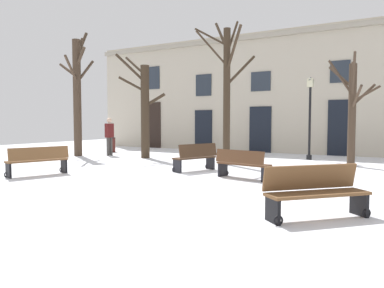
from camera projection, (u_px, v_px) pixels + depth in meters
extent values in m
plane|color=white|center=(161.00, 175.00, 11.37)|extent=(34.91, 34.91, 0.00)
cube|color=#BCB29E|center=(267.00, 92.00, 19.55)|extent=(21.82, 0.40, 6.28)
cube|color=#A09786|center=(266.00, 35.00, 19.15)|extent=(21.82, 0.30, 0.24)
cube|color=black|center=(153.00, 125.00, 23.07)|extent=(1.20, 0.08, 2.80)
cube|color=#262D38|center=(152.00, 78.00, 22.89)|extent=(1.08, 0.06, 1.36)
cube|color=black|center=(203.00, 130.00, 21.30)|extent=(1.09, 0.08, 2.26)
cube|color=#262D38|center=(204.00, 85.00, 21.14)|extent=(0.98, 0.06, 1.21)
cube|color=black|center=(260.00, 129.00, 19.60)|extent=(1.18, 0.08, 2.40)
cube|color=#262D38|center=(261.00, 81.00, 19.45)|extent=(1.06, 0.06, 1.00)
cube|color=black|center=(339.00, 128.00, 17.65)|extent=(1.00, 0.08, 2.64)
cube|color=#262D38|center=(340.00, 72.00, 17.49)|extent=(0.90, 0.06, 1.03)
cylinder|color=#382B1E|center=(145.00, 112.00, 16.52)|extent=(0.38, 0.38, 4.09)
cylinder|color=#382B1E|center=(132.00, 84.00, 16.34)|extent=(0.96, 0.85, 0.69)
cylinder|color=#382B1E|center=(135.00, 66.00, 16.94)|extent=(1.50, 0.57, 1.01)
cylinder|color=#382B1E|center=(130.00, 68.00, 16.29)|extent=(1.07, 0.95, 1.25)
cylinder|color=#382B1E|center=(155.00, 100.00, 16.53)|extent=(0.85, 0.65, 0.65)
cylinder|color=#423326|center=(352.00, 115.00, 13.54)|extent=(0.27, 0.27, 3.71)
cylinder|color=#423326|center=(357.00, 98.00, 12.86)|extent=(0.52, 1.32, 0.78)
cylinder|color=#423326|center=(364.00, 95.00, 13.55)|extent=(0.79, 0.63, 0.84)
cylinder|color=#423326|center=(353.00, 80.00, 13.14)|extent=(0.19, 0.80, 1.19)
cylinder|color=#423326|center=(354.00, 76.00, 13.02)|extent=(0.26, 1.03, 1.55)
cylinder|color=#423326|center=(341.00, 77.00, 13.91)|extent=(1.00, 0.65, 0.94)
cylinder|color=#423326|center=(366.00, 94.00, 13.46)|extent=(0.94, 0.50, 0.62)
cylinder|color=#423326|center=(341.00, 78.00, 13.58)|extent=(0.90, 0.30, 1.32)
cylinder|color=#382B1E|center=(227.00, 97.00, 13.95)|extent=(0.26, 0.26, 5.07)
cylinder|color=#382B1E|center=(221.00, 36.00, 14.32)|extent=(0.93, 0.85, 1.26)
cylinder|color=#382B1E|center=(211.00, 37.00, 14.09)|extent=(1.34, 0.17, 0.81)
cylinder|color=#382B1E|center=(232.00, 38.00, 14.13)|extent=(0.17, 0.87, 1.40)
cylinder|color=#382B1E|center=(212.00, 49.00, 13.70)|extent=(0.94, 0.91, 1.27)
cylinder|color=#382B1E|center=(234.00, 49.00, 13.43)|extent=(0.89, 0.65, 1.57)
cylinder|color=#382B1E|center=(241.00, 70.00, 14.26)|extent=(0.72, 1.33, 1.25)
cylinder|color=#423326|center=(77.00, 98.00, 17.49)|extent=(0.37, 0.37, 5.43)
cylinder|color=#423326|center=(78.00, 56.00, 18.10)|extent=(1.10, 1.26, 0.99)
cylinder|color=#423326|center=(85.00, 72.00, 17.70)|extent=(0.38, 0.93, 1.15)
cylinder|color=#423326|center=(81.00, 46.00, 17.80)|extent=(0.45, 1.07, 1.43)
cylinder|color=#423326|center=(68.00, 71.00, 17.86)|extent=(1.47, 0.39, 0.82)
cylinder|color=#423326|center=(80.00, 57.00, 17.14)|extent=(0.80, 0.30, 0.91)
cylinder|color=#423326|center=(79.00, 47.00, 17.63)|extent=(0.36, 0.72, 0.93)
cylinder|color=#423326|center=(71.00, 69.00, 16.75)|extent=(0.72, 1.29, 1.09)
cylinder|color=black|center=(310.00, 124.00, 15.82)|extent=(0.10, 0.10, 3.06)
cylinder|color=black|center=(309.00, 157.00, 15.91)|extent=(0.22, 0.22, 0.20)
cube|color=beige|center=(310.00, 83.00, 15.72)|extent=(0.24, 0.24, 0.36)
cone|color=black|center=(311.00, 79.00, 15.71)|extent=(0.30, 0.30, 0.14)
cylinder|color=#4C1E19|center=(112.00, 145.00, 19.75)|extent=(0.38, 0.38, 0.74)
torus|color=black|center=(112.00, 138.00, 19.73)|extent=(0.41, 0.41, 0.04)
cube|color=#3D2819|center=(194.00, 158.00, 12.32)|extent=(0.95, 1.58, 0.05)
cube|color=#3D2819|center=(198.00, 150.00, 12.15)|extent=(0.66, 1.47, 0.43)
cube|color=black|center=(210.00, 163.00, 12.78)|extent=(0.39, 0.20, 0.44)
torus|color=black|center=(207.00, 166.00, 12.91)|extent=(0.09, 0.17, 0.17)
cube|color=black|center=(177.00, 166.00, 11.89)|extent=(0.39, 0.20, 0.44)
torus|color=black|center=(174.00, 170.00, 12.03)|extent=(0.09, 0.17, 0.17)
cube|color=#51331E|center=(243.00, 164.00, 10.63)|extent=(1.66, 0.79, 0.05)
cube|color=#51331E|center=(239.00, 157.00, 10.46)|extent=(1.58, 0.44, 0.37)
cube|color=black|center=(266.00, 174.00, 10.14)|extent=(0.15, 0.41, 0.42)
torus|color=black|center=(269.00, 178.00, 10.28)|extent=(0.17, 0.07, 0.17)
cube|color=black|center=(223.00, 169.00, 11.14)|extent=(0.15, 0.41, 0.42)
torus|color=black|center=(226.00, 173.00, 11.28)|extent=(0.17, 0.07, 0.17)
cube|color=brown|center=(37.00, 160.00, 11.31)|extent=(0.92, 1.82, 0.05)
cube|color=brown|center=(39.00, 153.00, 11.16)|extent=(0.62, 1.72, 0.38)
cube|color=black|center=(64.00, 166.00, 11.89)|extent=(0.37, 0.17, 0.45)
torus|color=black|center=(62.00, 170.00, 12.01)|extent=(0.08, 0.17, 0.17)
cube|color=black|center=(8.00, 170.00, 10.77)|extent=(0.37, 0.17, 0.45)
torus|color=black|center=(7.00, 175.00, 10.89)|extent=(0.08, 0.17, 0.17)
cube|color=brown|center=(318.00, 194.00, 6.25)|extent=(1.57, 1.62, 0.05)
cube|color=brown|center=(311.00, 177.00, 6.44)|extent=(1.33, 1.39, 0.43)
cube|color=black|center=(273.00, 210.00, 6.03)|extent=(0.34, 0.33, 0.43)
torus|color=black|center=(278.00, 221.00, 5.86)|extent=(0.14, 0.14, 0.17)
cube|color=black|center=(359.00, 203.00, 6.50)|extent=(0.34, 0.33, 0.43)
torus|color=black|center=(367.00, 213.00, 6.33)|extent=(0.14, 0.14, 0.17)
cylinder|color=#403D3A|center=(108.00, 147.00, 17.72)|extent=(0.14, 0.14, 0.86)
cylinder|color=#403D3A|center=(111.00, 146.00, 17.86)|extent=(0.14, 0.14, 0.86)
cube|color=#591919|center=(109.00, 130.00, 17.74)|extent=(0.28, 0.41, 0.67)
sphere|color=beige|center=(109.00, 120.00, 17.71)|extent=(0.24, 0.24, 0.24)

